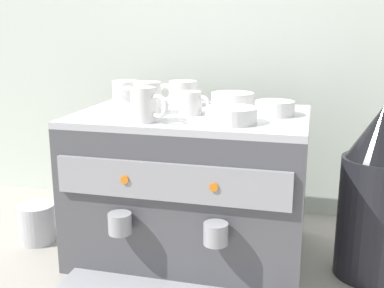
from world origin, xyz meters
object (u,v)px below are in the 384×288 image
object	(u,v)px
ceramic_bowl_1	(231,115)
coffee_grinder	(375,197)
milk_pitcher	(37,223)
ceramic_cup_0	(181,93)
ceramic_cup_2	(145,105)
ceramic_cup_1	(125,93)
ceramic_bowl_2	(232,100)
ceramic_cup_3	(189,103)
espresso_machine	(192,186)
ceramic_cup_4	(146,97)
ceramic_bowl_0	(275,108)

from	to	relation	value
ceramic_bowl_1	coffee_grinder	distance (m)	0.42
coffee_grinder	milk_pitcher	bearing A→B (deg)	-177.67
ceramic_cup_0	ceramic_cup_2	size ratio (longest dim) A/B	1.19
ceramic_cup_1	ceramic_cup_2	bearing A→B (deg)	-57.25
ceramic_bowl_2	ceramic_cup_3	bearing A→B (deg)	-123.90
espresso_machine	ceramic_cup_1	xyz separation A→B (m)	(-0.22, 0.07, 0.24)
ceramic_cup_2	ceramic_cup_4	bearing A→B (deg)	108.60
espresso_machine	ceramic_bowl_0	size ratio (longest dim) A/B	6.02
espresso_machine	ceramic_cup_4	distance (m)	0.27
ceramic_cup_4	milk_pitcher	xyz separation A→B (m)	(-0.34, -0.02, -0.39)
ceramic_cup_1	ceramic_bowl_2	world-z (taller)	ceramic_cup_1
ceramic_cup_2	ceramic_bowl_1	distance (m)	0.21
ceramic_cup_0	ceramic_bowl_1	xyz separation A→B (m)	(0.18, -0.21, -0.02)
ceramic_cup_4	ceramic_cup_3	bearing A→B (deg)	3.92
ceramic_cup_2	ceramic_bowl_1	size ratio (longest dim) A/B	0.81
ceramic_cup_2	ceramic_cup_3	distance (m)	0.15
ceramic_bowl_0	coffee_grinder	bearing A→B (deg)	-7.61
coffee_grinder	ceramic_bowl_0	bearing A→B (deg)	172.39
ceramic_cup_0	ceramic_bowl_1	size ratio (longest dim) A/B	0.97
ceramic_cup_3	milk_pitcher	size ratio (longest dim) A/B	0.81
ceramic_cup_3	ceramic_cup_2	bearing A→B (deg)	-122.49
ceramic_cup_4	milk_pitcher	distance (m)	0.52
ceramic_cup_2	milk_pitcher	size ratio (longest dim) A/B	0.88
espresso_machine	ceramic_cup_2	size ratio (longest dim) A/B	6.00
ceramic_cup_1	ceramic_bowl_2	xyz separation A→B (m)	(0.31, 0.04, -0.02)
ceramic_bowl_0	espresso_machine	bearing A→B (deg)	-172.81
ceramic_cup_3	milk_pitcher	world-z (taller)	ceramic_cup_3
ceramic_bowl_0	ceramic_bowl_2	world-z (taller)	ceramic_bowl_2
ceramic_bowl_2	milk_pitcher	distance (m)	0.68
milk_pitcher	ceramic_bowl_2	bearing A→B (deg)	16.42
ceramic_bowl_2	ceramic_cup_0	bearing A→B (deg)	-176.38
espresso_machine	milk_pitcher	size ratio (longest dim) A/B	5.30
ceramic_bowl_1	ceramic_bowl_2	bearing A→B (deg)	98.80
ceramic_cup_3	ceramic_bowl_1	distance (m)	0.15
espresso_machine	ceramic_bowl_1	size ratio (longest dim) A/B	4.88
ceramic_cup_0	ceramic_bowl_0	bearing A→B (deg)	-16.40
espresso_machine	ceramic_bowl_2	world-z (taller)	ceramic_bowl_2
ceramic_cup_0	ceramic_cup_1	xyz separation A→B (m)	(-0.16, -0.03, -0.00)
milk_pitcher	ceramic_cup_2	bearing A→B (deg)	-13.91
coffee_grinder	ceramic_cup_0	bearing A→B (deg)	167.82
ceramic_bowl_0	ceramic_cup_1	bearing A→B (deg)	173.73
ceramic_cup_3	coffee_grinder	distance (m)	0.52
ceramic_cup_0	coffee_grinder	world-z (taller)	ceramic_cup_0
ceramic_cup_3	ceramic_bowl_2	xyz separation A→B (m)	(0.09, 0.13, -0.01)
ceramic_cup_3	ceramic_bowl_2	distance (m)	0.16
ceramic_cup_1	ceramic_cup_3	world-z (taller)	ceramic_cup_1
ceramic_cup_2	ceramic_bowl_2	world-z (taller)	ceramic_cup_2
ceramic_cup_0	milk_pitcher	distance (m)	0.58
ceramic_cup_1	coffee_grinder	world-z (taller)	ceramic_cup_1
ceramic_bowl_0	milk_pitcher	bearing A→B (deg)	-173.86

